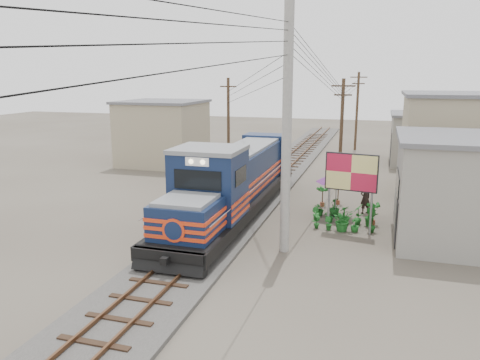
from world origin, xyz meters
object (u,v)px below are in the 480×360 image
(locomotive, at_px, (234,183))
(market_umbrella, at_px, (337,177))
(billboard, at_px, (351,174))
(vendor, at_px, (365,198))

(locomotive, xyz_separation_m, market_umbrella, (5.08, 1.44, 0.33))
(locomotive, xyz_separation_m, billboard, (5.92, -0.87, 1.01))
(vendor, bearing_deg, billboard, 39.03)
(market_umbrella, height_order, vendor, market_umbrella)
(locomotive, distance_m, billboard, 6.07)
(billboard, height_order, vendor, billboard)
(locomotive, distance_m, market_umbrella, 5.29)
(market_umbrella, distance_m, vendor, 2.15)
(vendor, bearing_deg, locomotive, -19.95)
(billboard, bearing_deg, market_umbrella, 119.19)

